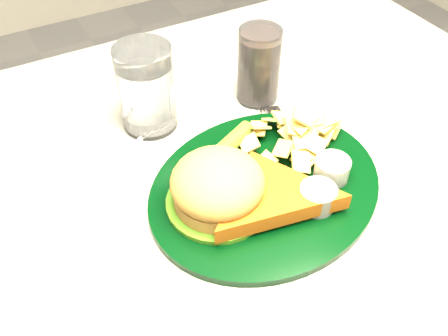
# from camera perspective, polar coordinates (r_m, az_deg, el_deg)

# --- Properties ---
(table) EXTENTS (1.20, 0.80, 0.75)m
(table) POSITION_cam_1_polar(r_m,az_deg,el_deg) (1.02, -1.60, -15.13)
(table) COLOR gray
(table) RESTS_ON ground
(dinner_plate) EXTENTS (0.40, 0.36, 0.08)m
(dinner_plate) POSITION_cam_1_polar(r_m,az_deg,el_deg) (0.67, 4.92, -0.18)
(dinner_plate) COLOR black
(dinner_plate) RESTS_ON table
(water_glass) EXTENTS (0.11, 0.11, 0.14)m
(water_glass) POSITION_cam_1_polar(r_m,az_deg,el_deg) (0.76, -8.86, 8.97)
(water_glass) COLOR silver
(water_glass) RESTS_ON table
(cola_glass) EXTENTS (0.07, 0.07, 0.13)m
(cola_glass) POSITION_cam_1_polar(r_m,az_deg,el_deg) (0.82, 4.00, 11.57)
(cola_glass) COLOR black
(cola_glass) RESTS_ON table
(fork_napkin) EXTENTS (0.16, 0.19, 0.01)m
(fork_napkin) POSITION_cam_1_polar(r_m,az_deg,el_deg) (0.76, 8.71, 2.78)
(fork_napkin) COLOR white
(fork_napkin) RESTS_ON table
(wrapped_straw) EXTENTS (0.21, 0.19, 0.01)m
(wrapped_straw) POSITION_cam_1_polar(r_m,az_deg,el_deg) (0.83, -6.81, 6.80)
(wrapped_straw) COLOR white
(wrapped_straw) RESTS_ON table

